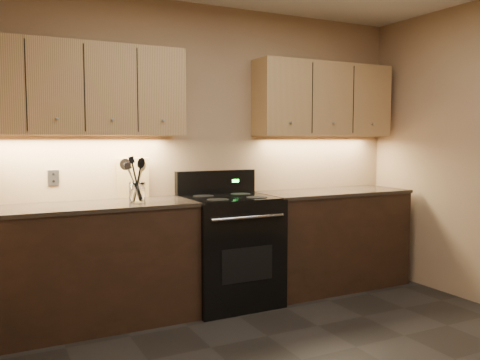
# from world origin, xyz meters

# --- Properties ---
(wall_back) EXTENTS (4.00, 0.04, 2.60)m
(wall_back) POSITION_xyz_m (0.00, 2.00, 1.30)
(wall_back) COLOR tan
(wall_back) RESTS_ON ground
(counter_left) EXTENTS (1.62, 0.62, 0.93)m
(counter_left) POSITION_xyz_m (-1.10, 1.70, 0.47)
(counter_left) COLOR black
(counter_left) RESTS_ON ground
(counter_right) EXTENTS (1.46, 0.62, 0.93)m
(counter_right) POSITION_xyz_m (1.18, 1.70, 0.47)
(counter_right) COLOR black
(counter_right) RESTS_ON ground
(stove) EXTENTS (0.76, 0.68, 1.14)m
(stove) POSITION_xyz_m (0.08, 1.68, 0.48)
(stove) COLOR black
(stove) RESTS_ON ground
(upper_cab_left) EXTENTS (1.60, 0.30, 0.70)m
(upper_cab_left) POSITION_xyz_m (-1.10, 1.85, 1.80)
(upper_cab_left) COLOR tan
(upper_cab_left) RESTS_ON wall_back
(upper_cab_right) EXTENTS (1.44, 0.30, 0.70)m
(upper_cab_right) POSITION_xyz_m (1.18, 1.85, 1.80)
(upper_cab_right) COLOR tan
(upper_cab_right) RESTS_ON wall_back
(outlet_plate) EXTENTS (0.08, 0.01, 0.12)m
(outlet_plate) POSITION_xyz_m (-1.30, 1.99, 1.12)
(outlet_plate) COLOR #B2B5BA
(outlet_plate) RESTS_ON wall_back
(utensil_crock) EXTENTS (0.13, 0.13, 0.16)m
(utensil_crock) POSITION_xyz_m (-0.72, 1.67, 1.00)
(utensil_crock) COLOR white
(utensil_crock) RESTS_ON counter_left
(cutting_board) EXTENTS (0.27, 0.10, 0.34)m
(cutting_board) POSITION_xyz_m (-0.68, 1.97, 1.10)
(cutting_board) COLOR #DDBB77
(cutting_board) RESTS_ON counter_left
(wooden_spoon) EXTENTS (0.16, 0.10, 0.31)m
(wooden_spoon) POSITION_xyz_m (-0.76, 1.66, 1.10)
(wooden_spoon) COLOR #DDBB77
(wooden_spoon) RESTS_ON utensil_crock
(black_spoon) EXTENTS (0.09, 0.16, 0.35)m
(black_spoon) POSITION_xyz_m (-0.74, 1.69, 1.12)
(black_spoon) COLOR black
(black_spoon) RESTS_ON utensil_crock
(black_turner) EXTENTS (0.17, 0.11, 0.37)m
(black_turner) POSITION_xyz_m (-0.70, 1.66, 1.13)
(black_turner) COLOR black
(black_turner) RESTS_ON utensil_crock
(steel_spatula) EXTENTS (0.20, 0.13, 0.35)m
(steel_spatula) POSITION_xyz_m (-0.70, 1.67, 1.11)
(steel_spatula) COLOR silver
(steel_spatula) RESTS_ON utensil_crock
(steel_skimmer) EXTENTS (0.23, 0.11, 0.34)m
(steel_skimmer) POSITION_xyz_m (-0.68, 1.67, 1.11)
(steel_skimmer) COLOR silver
(steel_skimmer) RESTS_ON utensil_crock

